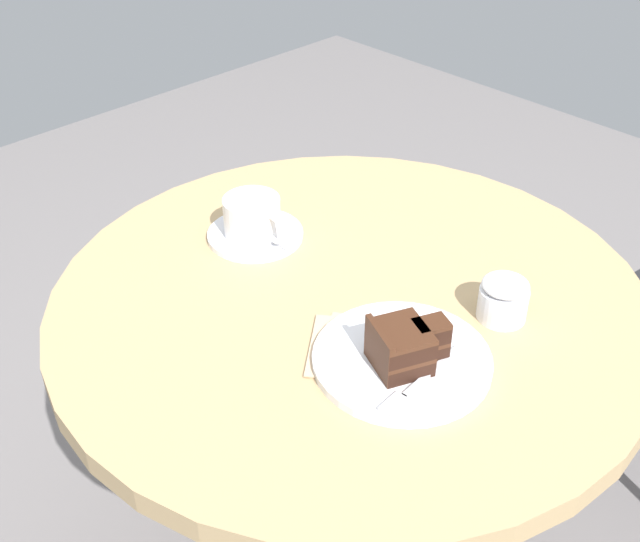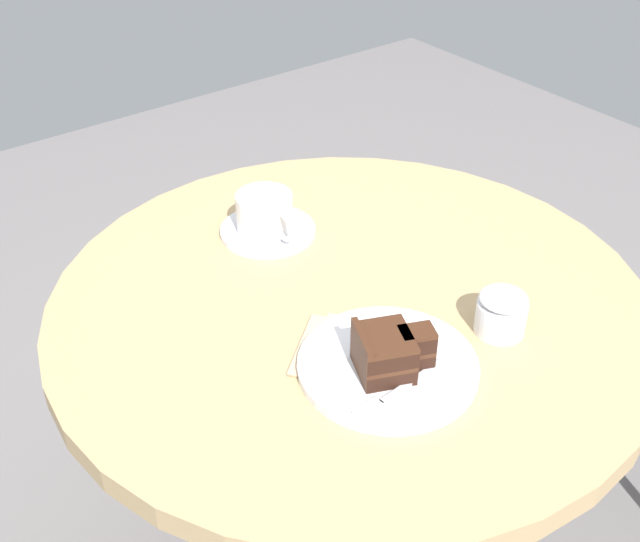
# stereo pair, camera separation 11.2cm
# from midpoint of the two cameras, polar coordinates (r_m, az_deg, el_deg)

# --- Properties ---
(cafe_table) EXTENTS (0.86, 0.86, 0.69)m
(cafe_table) POSITION_cam_midpoint_polar(r_m,az_deg,el_deg) (1.21, 4.70, -5.86)
(cafe_table) COLOR tan
(cafe_table) RESTS_ON ground
(saucer) EXTENTS (0.15, 0.15, 0.01)m
(saucer) POSITION_cam_midpoint_polar(r_m,az_deg,el_deg) (1.27, -1.34, 2.76)
(saucer) COLOR white
(saucer) RESTS_ON cafe_table
(coffee_cup) EXTENTS (0.12, 0.09, 0.06)m
(coffee_cup) POSITION_cam_midpoint_polar(r_m,az_deg,el_deg) (1.25, -1.36, 4.10)
(coffee_cup) COLOR white
(coffee_cup) RESTS_ON saucer
(teaspoon) EXTENTS (0.09, 0.06, 0.00)m
(teaspoon) POSITION_cam_midpoint_polar(r_m,az_deg,el_deg) (1.25, 0.81, 2.50)
(teaspoon) COLOR silver
(teaspoon) RESTS_ON saucer
(cake_plate) EXTENTS (0.23, 0.23, 0.01)m
(cake_plate) POSITION_cam_midpoint_polar(r_m,az_deg,el_deg) (1.03, 7.99, -6.83)
(cake_plate) COLOR white
(cake_plate) RESTS_ON cafe_table
(cake_slice) EXTENTS (0.09, 0.11, 0.06)m
(cake_slice) POSITION_cam_midpoint_polar(r_m,az_deg,el_deg) (0.99, 8.15, -5.86)
(cake_slice) COLOR black
(cake_slice) RESTS_ON cake_plate
(fork) EXTENTS (0.03, 0.16, 0.00)m
(fork) POSITION_cam_midpoint_polar(r_m,az_deg,el_deg) (0.98, 8.58, -8.80)
(fork) COLOR silver
(fork) RESTS_ON cake_plate
(napkin) EXTENTS (0.19, 0.19, 0.00)m
(napkin) POSITION_cam_midpoint_polar(r_m,az_deg,el_deg) (1.05, 5.41, -5.96)
(napkin) COLOR tan
(napkin) RESTS_ON cafe_table
(sugar_pot) EXTENTS (0.07, 0.07, 0.06)m
(sugar_pot) POSITION_cam_midpoint_polar(r_m,az_deg,el_deg) (1.10, 15.66, -2.93)
(sugar_pot) COLOR white
(sugar_pot) RESTS_ON cafe_table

